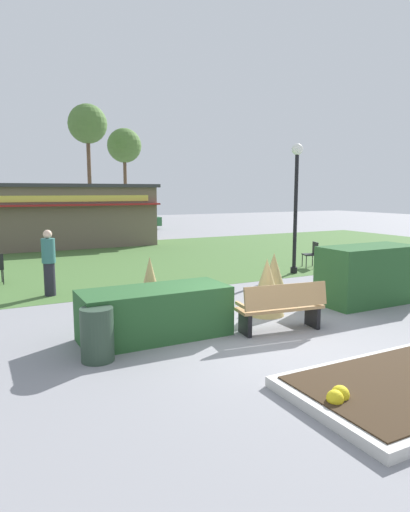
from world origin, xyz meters
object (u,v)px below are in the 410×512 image
Objects in this scene: lamppost_mid at (296,193)px; tree_right_bg at (88,125)px; food_kiosk at (54,215)px; cafe_chair_west at (312,252)px; trash_bin at (97,335)px; parked_car_center_slot at (57,222)px; person_strolling at (49,262)px; parked_car_east_slot at (128,220)px; tree_left_bg at (124,146)px; park_bench at (282,307)px.

tree_right_bg reaches higher than lamppost_mid.
food_kiosk reaches higher than cafe_chair_west.
parked_car_center_slot reaches higher than trash_bin.
tree_right_bg reaches higher than person_strolling.
parked_car_east_slot is (0.40, 18.58, -1.96)m from lamppost_mid.
lamppost_mid is at bearing -95.31° from tree_left_bg.
tree_left_bg reaches higher than trash_bin.
food_kiosk reaches higher than parked_car_east_slot.
trash_bin is at bearing 83.72° from person_strolling.
food_kiosk is at bearing 83.13° from trash_bin.
cafe_chair_west is 0.53× the size of person_strolling.
parked_car_center_slot is at bearing -105.85° from person_strolling.
person_strolling is at bearing -105.87° from tree_right_bg.
cafe_chair_west is (1.29, 0.63, -2.07)m from lamppost_mid.
tree_left_bg reaches higher than parked_car_center_slot.
tree_left_bg is (6.69, 6.73, 5.65)m from parked_car_center_slot.
lamppost_mid reaches higher than trash_bin.
lamppost_mid is at bearing 49.43° from park_bench.
lamppost_mid is at bearing -153.88° from cafe_chair_west.
cafe_chair_west is at bearing 175.98° from person_strolling.
cafe_chair_west is at bearing 45.16° from park_bench.
parked_car_east_slot is at bearing 92.86° from cafe_chair_west.
parked_car_east_slot is at bearing 88.78° from lamppost_mid.
lamppost_mid is 19.18m from parked_car_center_slot.
parked_car_center_slot is at bearing -134.84° from tree_left_bg.
tree_left_bg is at bearing 71.67° from trash_bin.
park_bench is 0.23× the size of tree_left_bg.
food_kiosk is (-1.57, 15.99, 1.02)m from park_bench.
park_bench is at bearing -102.10° from tree_left_bg.
tree_right_bg is at bearing 97.00° from cafe_chair_west.
food_kiosk is 7.55m from parked_car_center_slot.
lamppost_mid is at bearing -86.51° from tree_right_bg.
trash_bin is 16.01m from food_kiosk.
lamppost_mid is 7.75m from person_strolling.
tree_right_bg reaches higher than food_kiosk.
parked_car_east_slot is (6.06, 7.38, -0.86)m from food_kiosk.
lamppost_mid is 0.96× the size of parked_car_east_slot.
parked_car_center_slot is 0.55× the size of tree_left_bg.
food_kiosk is 10.56× the size of cafe_chair_west.
parked_car_center_slot is (-0.24, 23.37, 0.16)m from park_bench.
park_bench is 3.48m from trash_bin.
lamppost_mid is at bearing 31.59° from trash_bin.
trash_bin is at bearing -108.33° from tree_left_bg.
cafe_chair_west is 25.37m from tree_left_bg.
person_strolling reaches higher than parked_car_east_slot.
person_strolling is at bearing 123.85° from park_bench.
cafe_chair_west is 0.10× the size of tree_right_bg.
tree_right_bg is at bearing 49.91° from parked_car_center_slot.
food_kiosk is 1.21× the size of tree_left_bg.
parked_car_east_slot is at bearing 71.07° from trash_bin.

